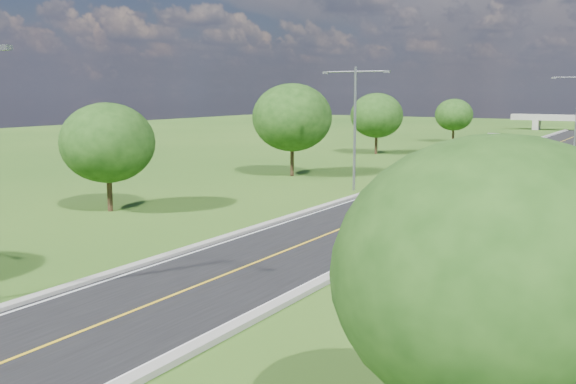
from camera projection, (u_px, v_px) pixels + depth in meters
name	position (u px, v px, depth m)	size (l,w,h in m)	color
ground	(478.00, 175.00, 62.03)	(260.00, 260.00, 0.00)	#234B15
road	(494.00, 169.00, 67.06)	(8.00, 150.00, 0.06)	black
curb_left	(454.00, 165.00, 69.26)	(0.50, 150.00, 0.22)	gray
curb_right	(537.00, 170.00, 64.83)	(0.50, 150.00, 0.22)	gray
speed_limit_sign	(465.00, 194.00, 40.60)	(0.55, 0.09, 2.40)	slate
streetlight_mid_left	(355.00, 118.00, 51.64)	(5.90, 0.25, 10.00)	slate
tree_lb	(108.00, 143.00, 42.79)	(6.30, 6.30, 7.33)	black
tree_lc	(292.00, 118.00, 60.58)	(7.56, 7.56, 8.79)	black
tree_ld	(377.00, 115.00, 81.86)	(6.72, 6.72, 7.82)	black
tree_le	(454.00, 115.00, 100.79)	(5.88, 5.88, 6.84)	black
tree_ra	(497.00, 276.00, 12.05)	(6.30, 6.30, 7.33)	black
bus_outbound	(439.00, 175.00, 49.68)	(2.65, 11.31, 3.15)	white
bus_inbound	(489.00, 146.00, 77.08)	(2.38, 10.18, 2.84)	white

